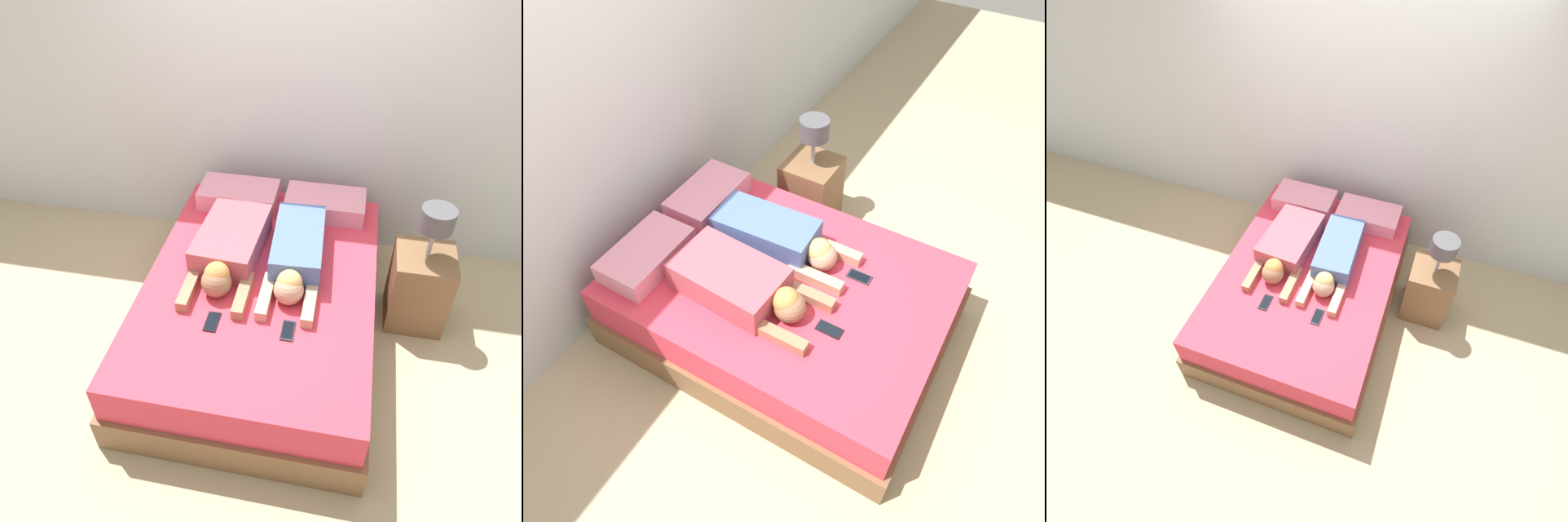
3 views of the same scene
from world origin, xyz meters
The scene contains 10 objects.
ground_plane centered at (0.00, 0.00, 0.00)m, with size 12.00×12.00×0.00m, color tan.
wall_back centered at (0.00, 1.17, 1.30)m, with size 12.00×0.06×2.60m.
bed centered at (0.00, 0.00, 0.25)m, with size 1.49×2.05×0.51m.
pillow_head_left centered at (-0.32, 0.80, 0.58)m, with size 0.57×0.33×0.14m.
pillow_head_right centered at (0.32, 0.80, 0.58)m, with size 0.57×0.33×0.14m.
person_left centered at (-0.24, 0.14, 0.61)m, with size 0.43×0.93×0.21m.
person_right centered at (0.20, 0.15, 0.61)m, with size 0.35×0.94×0.21m.
cell_phone_left centered at (-0.21, -0.41, 0.52)m, with size 0.07×0.15×0.01m.
cell_phone_right centered at (0.23, -0.40, 0.52)m, with size 0.07×0.15×0.01m.
nightstand centered at (1.03, 0.35, 0.33)m, with size 0.39×0.39×0.94m.
Camera 1 is at (0.45, -2.30, 2.71)m, focal length 35.00 mm.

